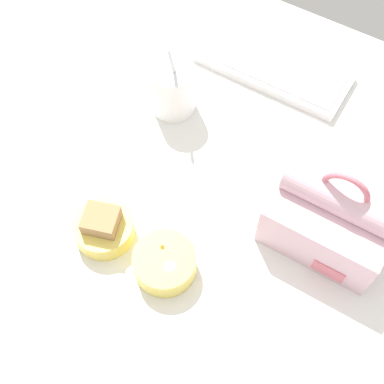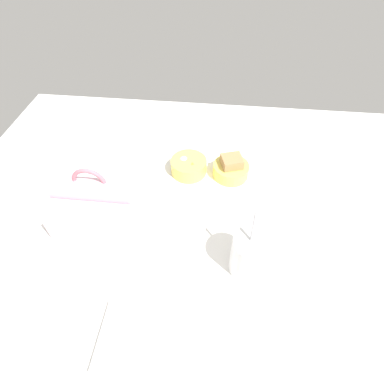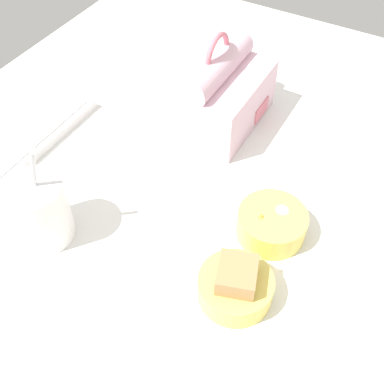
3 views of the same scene
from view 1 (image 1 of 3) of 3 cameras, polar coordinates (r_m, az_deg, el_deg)
The scene contains 6 objects.
desk_surface at distance 100.64cm, azimuth 0.58°, elevation -0.62°, with size 140.00×110.00×2.00cm.
keyboard at distance 118.42cm, azimuth 8.26°, elevation 13.19°, with size 34.54×13.28×2.10cm.
lunch_bag at distance 93.93cm, azimuth 14.81°, elevation -2.30°, with size 20.39×16.70×18.51cm.
soup_cup at distance 107.11cm, azimuth -2.07°, elevation 11.05°, with size 9.00×9.00×18.30cm.
bento_bowl_sandwich at distance 95.15cm, azimuth -9.44°, elevation -3.73°, with size 10.75×10.75×6.92cm.
bento_bowl_snacks at distance 91.49cm, azimuth -2.91°, elevation -7.51°, with size 10.85×10.85×5.48cm.
Camera 1 is at (23.90, -41.98, 89.29)cm, focal length 50.00 mm.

